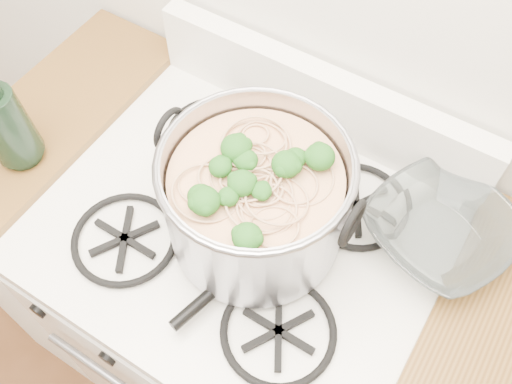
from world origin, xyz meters
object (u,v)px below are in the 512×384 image
at_px(gas_range, 245,313).
at_px(stock_pot, 256,199).
at_px(glass_bowl, 438,234).
at_px(bottle, 1,116).
at_px(spatula, 278,235).

xyz_separation_m(gas_range, stock_pot, (0.03, -0.00, 0.59)).
height_order(gas_range, stock_pot, stock_pot).
xyz_separation_m(stock_pot, glass_bowl, (0.30, 0.16, -0.09)).
relative_size(gas_range, glass_bowl, 8.93).
xyz_separation_m(stock_pot, bottle, (-0.50, -0.11, 0.02)).
bearing_deg(gas_range, bottle, -166.95).
bearing_deg(bottle, spatula, -5.43).
xyz_separation_m(gas_range, bottle, (-0.46, -0.11, 0.61)).
distance_m(gas_range, stock_pot, 0.59).
height_order(stock_pot, spatula, stock_pot).
distance_m(spatula, glass_bowl, 0.30).
relative_size(spatula, bottle, 1.23).
xyz_separation_m(spatula, bottle, (-0.54, -0.11, 0.11)).
height_order(stock_pot, bottle, bottle).
bearing_deg(spatula, gas_range, -162.47).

